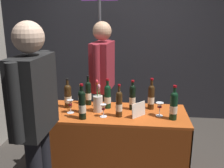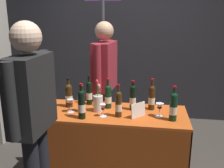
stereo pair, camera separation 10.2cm
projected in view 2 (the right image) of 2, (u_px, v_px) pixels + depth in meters
back_partition at (128, 35)px, 4.12m from camera, size 5.96×0.12×2.78m
tasting_table at (112, 133)px, 2.64m from camera, size 1.52×0.61×0.74m
featured_wine_bottle at (173, 106)px, 2.34m from camera, size 0.07×0.07×0.34m
display_bottle_0 at (119, 104)px, 2.43m from camera, size 0.07×0.07×0.33m
display_bottle_1 at (152, 97)px, 2.62m from camera, size 0.07×0.07×0.33m
display_bottle_2 at (82, 100)px, 2.55m from camera, size 0.07×0.07×0.29m
display_bottle_3 at (108, 96)px, 2.66m from camera, size 0.07×0.07×0.32m
display_bottle_4 at (133, 97)px, 2.60m from camera, size 0.07×0.07×0.32m
display_bottle_5 at (69, 95)px, 2.69m from camera, size 0.08×0.08×0.32m
display_bottle_6 at (52, 96)px, 2.61m from camera, size 0.08×0.08×0.35m
display_bottle_7 at (82, 104)px, 2.39m from camera, size 0.07×0.07×0.35m
display_bottle_8 at (89, 92)px, 2.77m from camera, size 0.07×0.07×0.33m
wine_glass_near_vendor at (70, 103)px, 2.55m from camera, size 0.07×0.07×0.14m
wine_glass_mid at (160, 107)px, 2.44m from camera, size 0.08×0.08×0.14m
wine_glass_near_taster at (103, 108)px, 2.44m from camera, size 0.07×0.07×0.13m
flower_vase at (98, 102)px, 2.58m from camera, size 0.10×0.10×0.34m
brochure_stand at (138, 110)px, 2.43m from camera, size 0.14×0.14×0.14m
vendor_presenter at (105, 76)px, 3.07m from camera, size 0.26×0.62×1.63m
taster_foreground_right at (32, 108)px, 1.93m from camera, size 0.23×0.62×1.66m
booth_signpost at (103, 47)px, 3.48m from camera, size 0.49×0.04×2.08m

